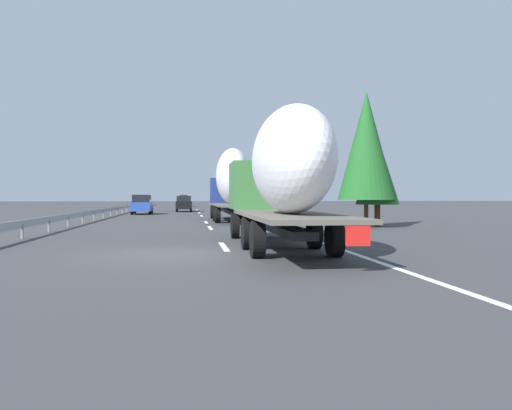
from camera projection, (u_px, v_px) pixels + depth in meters
ground_plane at (182, 213)px, 55.29m from camera, size 260.00×260.00×0.00m
lane_stripe_0 at (224, 247)px, 17.85m from camera, size 3.20×0.20×0.01m
lane_stripe_1 at (210, 228)px, 28.44m from camera, size 3.20×0.20×0.01m
lane_stripe_2 at (206, 222)px, 34.59m from camera, size 3.20×0.20×0.01m
lane_stripe_3 at (201, 216)px, 45.98m from camera, size 3.20×0.20×0.01m
lane_stripe_4 at (199, 213)px, 54.37m from camera, size 3.20×0.20×0.01m
lane_stripe_5 at (197, 210)px, 67.61m from camera, size 3.20×0.20×0.01m
edge_line_right at (230, 211)px, 60.96m from camera, size 110.00×0.20×0.01m
truck_lead at (231, 182)px, 36.34m from camera, size 12.48×2.55×4.95m
truck_trailing at (283, 173)px, 16.74m from camera, size 12.61×2.55×4.35m
car_yellow_coupe at (184, 200)px, 103.38m from camera, size 4.67×1.75×1.97m
car_blue_sedan at (142, 204)px, 49.96m from camera, size 4.36×1.85×1.86m
car_white_van at (184, 201)px, 85.27m from camera, size 4.35×1.74×1.80m
car_black_suv at (184, 204)px, 58.46m from camera, size 4.71×1.77×1.77m
road_sign at (249, 190)px, 52.51m from camera, size 0.10×0.90×3.42m
tree_0 at (267, 176)px, 61.51m from camera, size 2.95×2.95×6.77m
tree_1 at (291, 176)px, 49.64m from camera, size 3.02×3.02×5.92m
tree_2 at (377, 171)px, 29.46m from camera, size 2.44×2.44×5.08m
tree_3 at (366, 146)px, 28.91m from camera, size 3.15×3.15×7.50m
guardrail_median at (127, 207)px, 57.47m from camera, size 94.00×0.10×0.76m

